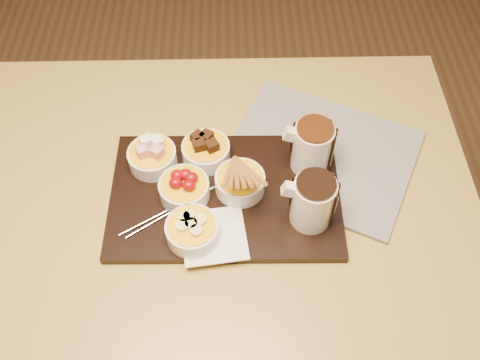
{
  "coord_description": "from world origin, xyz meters",
  "views": [
    {
      "loc": [
        0.1,
        -0.62,
        1.65
      ],
      "look_at": [
        0.11,
        -0.02,
        0.81
      ],
      "focal_mm": 40.0,
      "sensor_mm": 36.0,
      "label": 1
    }
  ],
  "objects_px": {
    "dining_table": "(188,217)",
    "pitcher_milk_chocolate": "(312,148)",
    "serving_board": "(225,195)",
    "bowl_strawberries": "(184,189)",
    "newspaper": "(320,154)",
    "pitcher_dark_chocolate": "(313,202)"
  },
  "relations": [
    {
      "from": "serving_board",
      "to": "pitcher_milk_chocolate",
      "type": "height_order",
      "value": "pitcher_milk_chocolate"
    },
    {
      "from": "dining_table",
      "to": "newspaper",
      "type": "relative_size",
      "value": 3.14
    },
    {
      "from": "dining_table",
      "to": "pitcher_milk_chocolate",
      "type": "xyz_separation_m",
      "value": [
        0.26,
        0.05,
        0.17
      ]
    },
    {
      "from": "bowl_strawberries",
      "to": "pitcher_dark_chocolate",
      "type": "xyz_separation_m",
      "value": [
        0.24,
        -0.06,
        0.04
      ]
    },
    {
      "from": "dining_table",
      "to": "bowl_strawberries",
      "type": "distance_m",
      "value": 0.14
    },
    {
      "from": "dining_table",
      "to": "pitcher_dark_chocolate",
      "type": "xyz_separation_m",
      "value": [
        0.25,
        -0.08,
        0.17
      ]
    },
    {
      "from": "serving_board",
      "to": "bowl_strawberries",
      "type": "bearing_deg",
      "value": -176.42
    },
    {
      "from": "dining_table",
      "to": "pitcher_milk_chocolate",
      "type": "distance_m",
      "value": 0.32
    },
    {
      "from": "pitcher_milk_chocolate",
      "to": "pitcher_dark_chocolate",
      "type": "bearing_deg",
      "value": -94.4
    },
    {
      "from": "dining_table",
      "to": "bowl_strawberries",
      "type": "bearing_deg",
      "value": -79.2
    },
    {
      "from": "dining_table",
      "to": "serving_board",
      "type": "xyz_separation_m",
      "value": [
        0.08,
        -0.02,
        0.11
      ]
    },
    {
      "from": "dining_table",
      "to": "bowl_strawberries",
      "type": "height_order",
      "value": "bowl_strawberries"
    },
    {
      "from": "dining_table",
      "to": "bowl_strawberries",
      "type": "xyz_separation_m",
      "value": [
        0.0,
        -0.02,
        0.14
      ]
    },
    {
      "from": "bowl_strawberries",
      "to": "pitcher_dark_chocolate",
      "type": "height_order",
      "value": "pitcher_dark_chocolate"
    },
    {
      "from": "serving_board",
      "to": "newspaper",
      "type": "xyz_separation_m",
      "value": [
        0.2,
        0.1,
        -0.0
      ]
    },
    {
      "from": "newspaper",
      "to": "dining_table",
      "type": "bearing_deg",
      "value": -136.79
    },
    {
      "from": "newspaper",
      "to": "bowl_strawberries",
      "type": "bearing_deg",
      "value": -132.9
    },
    {
      "from": "serving_board",
      "to": "newspaper",
      "type": "bearing_deg",
      "value": 28.0
    },
    {
      "from": "serving_board",
      "to": "pitcher_dark_chocolate",
      "type": "distance_m",
      "value": 0.19
    },
    {
      "from": "dining_table",
      "to": "serving_board",
      "type": "relative_size",
      "value": 2.61
    },
    {
      "from": "bowl_strawberries",
      "to": "pitcher_dark_chocolate",
      "type": "relative_size",
      "value": 0.92
    },
    {
      "from": "dining_table",
      "to": "newspaper",
      "type": "height_order",
      "value": "newspaper"
    }
  ]
}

